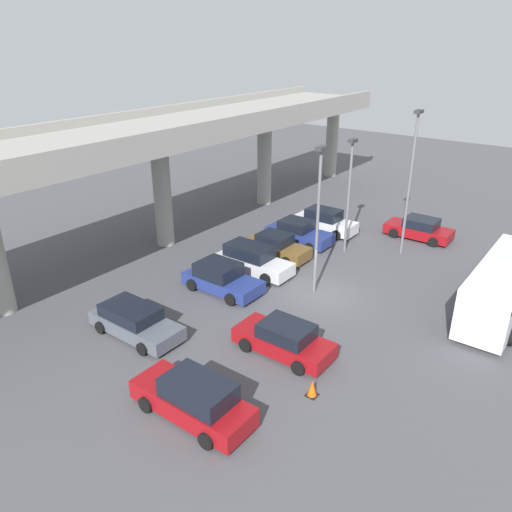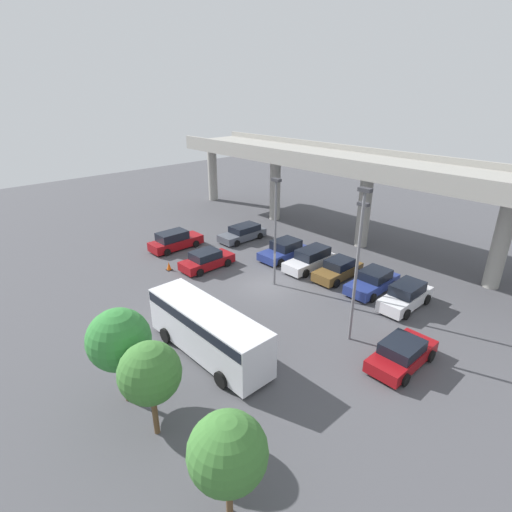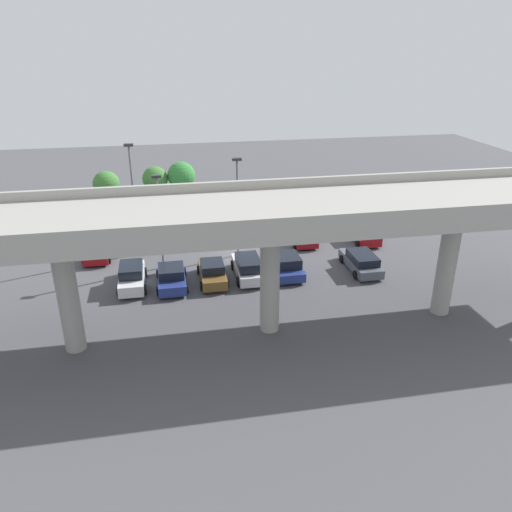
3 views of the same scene
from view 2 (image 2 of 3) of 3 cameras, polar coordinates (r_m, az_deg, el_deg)
ground_plane at (r=29.69m, az=1.74°, el=-4.29°), size 96.19×96.19×0.00m
highway_overpass at (r=36.52m, az=15.75°, el=11.54°), size 46.04×7.24×8.35m
parked_car_0 at (r=36.85m, az=-11.50°, el=2.15°), size 2.04×4.88×1.68m
parked_car_1 at (r=38.39m, az=-1.88°, el=3.31°), size 2.12×4.73×1.41m
parked_car_2 at (r=32.54m, az=-7.06°, el=-0.57°), size 2.08×4.47×1.48m
parked_car_3 at (r=34.24m, az=4.04°, el=0.85°), size 2.25×4.43×1.57m
parked_car_4 at (r=32.49m, az=7.75°, el=-0.46°), size 2.02×4.64×1.64m
parked_car_5 at (r=31.23m, az=11.65°, el=-1.92°), size 2.01×4.31×1.52m
parked_car_6 at (r=29.97m, az=16.34°, el=-3.52°), size 2.16×4.51×1.53m
parked_car_7 at (r=28.48m, az=20.61°, el=-5.37°), size 1.97×4.52×1.67m
parked_car_8 at (r=22.93m, az=20.13°, el=-12.95°), size 2.14×4.44×1.45m
shuttle_bus at (r=21.96m, az=-6.94°, el=-10.15°), size 8.30×2.56×2.79m
lamp_post_near_aisle at (r=25.73m, az=14.43°, el=1.03°), size 0.70×0.35×7.25m
lamp_post_mid_lot at (r=22.04m, az=14.35°, el=-0.21°), size 0.70×0.35×8.97m
lamp_post_by_overpass at (r=28.14m, az=2.79°, el=4.45°), size 0.70×0.35×7.96m
tree_front_left at (r=18.90m, az=-18.99°, el=-11.26°), size 2.83×2.83×4.79m
tree_front_centre at (r=17.03m, az=-14.92°, el=-15.85°), size 2.56×2.56×4.43m
tree_front_far_right at (r=14.23m, az=-4.08°, el=-26.23°), size 2.67×2.67×4.19m
traffic_cone at (r=32.81m, az=-12.34°, el=-1.44°), size 0.44×0.44×0.70m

